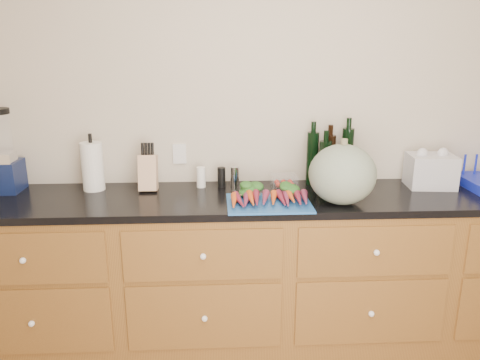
{
  "coord_description": "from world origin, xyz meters",
  "views": [
    {
      "loc": [
        -0.38,
        -1.21,
        1.75
      ],
      "look_at": [
        -0.25,
        1.2,
        1.06
      ],
      "focal_mm": 35.0,
      "sensor_mm": 36.0,
      "label": 1
    }
  ],
  "objects": [
    {
      "name": "paper_towel",
      "position": [
        -1.09,
        1.46,
        1.08
      ],
      "size": [
        0.13,
        0.13,
        0.28
      ],
      "primitive_type": "cylinder",
      "color": "white",
      "rests_on": "countertop"
    },
    {
      "name": "tomato_box",
      "position": [
        0.03,
        1.47,
        0.98
      ],
      "size": [
        0.15,
        0.12,
        0.07
      ],
      "primitive_type": "cube",
      "color": "white",
      "rests_on": "countertop"
    },
    {
      "name": "grinder_pepper",
      "position": [
        -0.35,
        1.48,
        1.0
      ],
      "size": [
        0.05,
        0.05,
        0.12
      ],
      "primitive_type": "cylinder",
      "color": "black",
      "rests_on": "countertop"
    },
    {
      "name": "blender_appliance",
      "position": [
        -1.6,
        1.46,
        1.15
      ],
      "size": [
        0.19,
        0.19,
        0.48
      ],
      "color": "#0E1841",
      "rests_on": "countertop"
    },
    {
      "name": "carrots",
      "position": [
        -0.1,
        1.18,
        0.98
      ],
      "size": [
        0.41,
        0.3,
        0.06
      ],
      "color": "#D75119",
      "rests_on": "cutting_board"
    },
    {
      "name": "cabinets",
      "position": [
        0.0,
        1.3,
        0.45
      ],
      "size": [
        3.6,
        0.64,
        0.9
      ],
      "color": "brown",
      "rests_on": "ground"
    },
    {
      "name": "squash",
      "position": [
        0.29,
        1.14,
        1.1
      ],
      "size": [
        0.36,
        0.36,
        0.32
      ],
      "primitive_type": "ellipsoid",
      "color": "#5E6E5C",
      "rests_on": "countertop"
    },
    {
      "name": "knife_block",
      "position": [
        -0.77,
        1.44,
        1.04
      ],
      "size": [
        0.1,
        0.1,
        0.21
      ],
      "primitive_type": "cube",
      "color": "tan",
      "rests_on": "countertop"
    },
    {
      "name": "countertop",
      "position": [
        0.0,
        1.3,
        0.92
      ],
      "size": [
        3.64,
        0.62,
        0.04
      ],
      "primitive_type": "cube",
      "color": "black",
      "rests_on": "cabinets"
    },
    {
      "name": "grinder_salt",
      "position": [
        -0.47,
        1.48,
        1.0
      ],
      "size": [
        0.05,
        0.05,
        0.12
      ],
      "primitive_type": "cylinder",
      "color": "white",
      "rests_on": "countertop"
    },
    {
      "name": "canister_chrome",
      "position": [
        -0.27,
        1.48,
        1.0
      ],
      "size": [
        0.05,
        0.05,
        0.12
      ],
      "primitive_type": "cylinder",
      "color": "silver",
      "rests_on": "countertop"
    },
    {
      "name": "wall_back",
      "position": [
        0.0,
        1.62,
        1.3
      ],
      "size": [
        4.1,
        0.05,
        2.6
      ],
      "primitive_type": "cube",
      "color": "beige",
      "rests_on": "ground"
    },
    {
      "name": "grocery_bag",
      "position": [
        0.9,
        1.42,
        1.04
      ],
      "size": [
        0.29,
        0.24,
        0.19
      ],
      "primitive_type": null,
      "rotation": [
        0.0,
        0.0,
        -0.1
      ],
      "color": "silver",
      "rests_on": "countertop"
    },
    {
      "name": "bottles",
      "position": [
        0.3,
        1.51,
        1.09
      ],
      "size": [
        0.28,
        0.14,
        0.34
      ],
      "color": "black",
      "rests_on": "countertop"
    },
    {
      "name": "cutting_board",
      "position": [
        -0.1,
        1.14,
        0.95
      ],
      "size": [
        0.44,
        0.34,
        0.01
      ],
      "primitive_type": "cube",
      "rotation": [
        0.0,
        0.0,
        0.0
      ],
      "color": "#1E5399",
      "rests_on": "countertop"
    }
  ]
}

